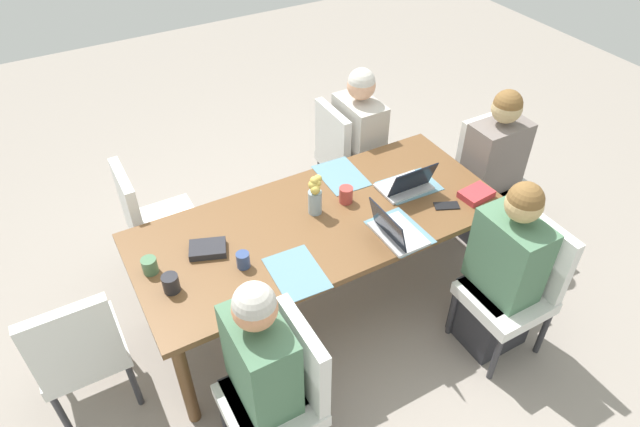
# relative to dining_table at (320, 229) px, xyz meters

# --- Properties ---
(ground_plane) EXTENTS (10.00, 10.00, 0.00)m
(ground_plane) POSITION_rel_dining_table_xyz_m (0.00, 0.00, -0.65)
(ground_plane) COLOR gray
(dining_table) EXTENTS (2.21, 0.95, 0.72)m
(dining_table) POSITION_rel_dining_table_xyz_m (0.00, 0.00, 0.00)
(dining_table) COLOR brown
(dining_table) RESTS_ON ground_plane
(chair_head_left_left_near) EXTENTS (0.44, 0.44, 0.90)m
(chair_head_left_left_near) POSITION_rel_dining_table_xyz_m (-1.46, -0.09, -0.15)
(chair_head_left_left_near) COLOR silver
(chair_head_left_left_near) RESTS_ON ground_plane
(person_head_left_left_near) EXTENTS (0.40, 0.36, 1.19)m
(person_head_left_left_near) POSITION_rel_dining_table_xyz_m (-1.40, -0.02, -0.12)
(person_head_left_left_near) COLOR #2D2D33
(person_head_left_left_near) RESTS_ON ground_plane
(chair_far_left_mid) EXTENTS (0.44, 0.44, 0.90)m
(chair_far_left_mid) POSITION_rel_dining_table_xyz_m (0.64, 0.77, -0.15)
(chair_far_left_mid) COLOR silver
(chair_far_left_mid) RESTS_ON ground_plane
(person_far_left_mid) EXTENTS (0.36, 0.40, 1.19)m
(person_far_left_mid) POSITION_rel_dining_table_xyz_m (0.71, 0.71, -0.12)
(person_far_left_mid) COLOR #2D2D33
(person_far_left_mid) RESTS_ON ground_plane
(chair_far_left_far) EXTENTS (0.44, 0.44, 0.90)m
(chair_far_left_far) POSITION_rel_dining_table_xyz_m (-0.85, 0.82, -0.15)
(chair_far_left_far) COLOR silver
(chair_far_left_far) RESTS_ON ground_plane
(person_far_left_far) EXTENTS (0.36, 0.40, 1.19)m
(person_far_left_far) POSITION_rel_dining_table_xyz_m (-0.78, 0.76, -0.12)
(person_far_left_far) COLOR #2D2D33
(person_far_left_far) RESTS_ON ground_plane
(chair_near_right_near) EXTENTS (0.44, 0.44, 0.90)m
(chair_near_right_near) POSITION_rel_dining_table_xyz_m (-0.67, -0.80, -0.15)
(chair_near_right_near) COLOR silver
(chair_near_right_near) RESTS_ON ground_plane
(person_near_right_near) EXTENTS (0.36, 0.40, 1.19)m
(person_near_right_near) POSITION_rel_dining_table_xyz_m (-0.75, -0.74, -0.12)
(person_near_right_near) COLOR #2D2D33
(person_near_right_near) RESTS_ON ground_plane
(chair_near_right_mid) EXTENTS (0.44, 0.44, 0.90)m
(chair_near_right_mid) POSITION_rel_dining_table_xyz_m (0.83, -0.77, -0.15)
(chair_near_right_mid) COLOR silver
(chair_near_right_mid) RESTS_ON ground_plane
(chair_head_right_right_far) EXTENTS (0.44, 0.44, 0.90)m
(chair_head_right_right_far) POSITION_rel_dining_table_xyz_m (1.45, 0.05, -0.15)
(chair_head_right_right_far) COLOR silver
(chair_head_right_right_far) RESTS_ON ground_plane
(flower_vase) EXTENTS (0.09, 0.09, 0.26)m
(flower_vase) POSITION_rel_dining_table_xyz_m (-0.01, -0.08, 0.20)
(flower_vase) COLOR #8EA8B7
(flower_vase) RESTS_ON dining_table
(placemat_head_left_left_near) EXTENTS (0.37, 0.28, 0.00)m
(placemat_head_left_left_near) POSITION_rel_dining_table_xyz_m (-0.66, -0.01, 0.07)
(placemat_head_left_left_near) COLOR slate
(placemat_head_left_left_near) RESTS_ON dining_table
(placemat_far_left_mid) EXTENTS (0.28, 0.37, 0.00)m
(placemat_far_left_mid) POSITION_rel_dining_table_xyz_m (0.32, 0.32, 0.07)
(placemat_far_left_mid) COLOR slate
(placemat_far_left_mid) RESTS_ON dining_table
(placemat_far_left_far) EXTENTS (0.27, 0.37, 0.00)m
(placemat_far_left_far) POSITION_rel_dining_table_xyz_m (-0.35, 0.32, 0.07)
(placemat_far_left_far) COLOR slate
(placemat_far_left_far) RESTS_ON dining_table
(placemat_near_right_near) EXTENTS (0.27, 0.37, 0.00)m
(placemat_near_right_near) POSITION_rel_dining_table_xyz_m (-0.34, -0.32, 0.07)
(placemat_near_right_near) COLOR slate
(placemat_near_right_near) RESTS_ON dining_table
(laptop_head_left_left_near) EXTENTS (0.32, 0.22, 0.21)m
(laptop_head_left_left_near) POSITION_rel_dining_table_xyz_m (-0.61, 0.02, 0.11)
(laptop_head_left_left_near) COLOR silver
(laptop_head_left_left_near) RESTS_ON dining_table
(laptop_far_left_far) EXTENTS (0.22, 0.32, 0.21)m
(laptop_far_left_far) POSITION_rel_dining_table_xyz_m (-0.30, 0.34, 0.11)
(laptop_far_left_far) COLOR silver
(laptop_far_left_far) RESTS_ON dining_table
(coffee_mug_near_left) EXTENTS (0.07, 0.07, 0.09)m
(coffee_mug_near_left) POSITION_rel_dining_table_xyz_m (0.54, 0.13, 0.12)
(coffee_mug_near_left) COLOR #33477A
(coffee_mug_near_left) RESTS_ON dining_table
(coffee_mug_near_right) EXTENTS (0.09, 0.09, 0.10)m
(coffee_mug_near_right) POSITION_rel_dining_table_xyz_m (0.93, 0.11, 0.12)
(coffee_mug_near_right) COLOR #232328
(coffee_mug_near_right) RESTS_ON dining_table
(coffee_mug_centre_left) EXTENTS (0.08, 0.08, 0.09)m
(coffee_mug_centre_left) POSITION_rel_dining_table_xyz_m (0.99, -0.07, 0.11)
(coffee_mug_centre_left) COLOR #47704C
(coffee_mug_centre_left) RESTS_ON dining_table
(coffee_mug_centre_right) EXTENTS (0.08, 0.08, 0.10)m
(coffee_mug_centre_right) POSITION_rel_dining_table_xyz_m (-0.22, -0.07, 0.12)
(coffee_mug_centre_right) COLOR #AD3D38
(coffee_mug_centre_right) RESTS_ON dining_table
(book_red_cover) EXTENTS (0.21, 0.16, 0.04)m
(book_red_cover) POSITION_rel_dining_table_xyz_m (-0.95, 0.28, 0.09)
(book_red_cover) COLOR #B73338
(book_red_cover) RESTS_ON dining_table
(book_blue_cover) EXTENTS (0.24, 0.20, 0.04)m
(book_blue_cover) POSITION_rel_dining_table_xyz_m (0.67, -0.07, 0.09)
(book_blue_cover) COLOR #28282D
(book_blue_cover) RESTS_ON dining_table
(phone_black) EXTENTS (0.17, 0.13, 0.01)m
(phone_black) POSITION_rel_dining_table_xyz_m (-0.74, 0.27, 0.07)
(phone_black) COLOR black
(phone_black) RESTS_ON dining_table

